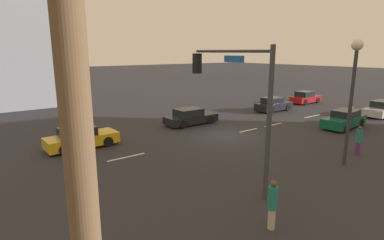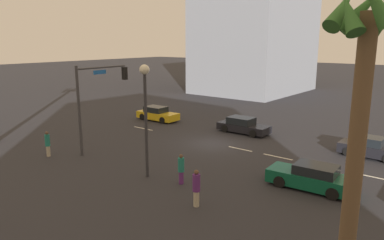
{
  "view_description": "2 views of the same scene",
  "coord_description": "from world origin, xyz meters",
  "px_view_note": "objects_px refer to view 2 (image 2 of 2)",
  "views": [
    {
      "loc": [
        14.89,
        15.61,
        5.92
      ],
      "look_at": [
        2.44,
        -0.77,
        1.34
      ],
      "focal_mm": 28.8,
      "sensor_mm": 36.0,
      "label": 1
    },
    {
      "loc": [
        -15.57,
        22.2,
        7.8
      ],
      "look_at": [
        3.13,
        -1.29,
        1.2
      ],
      "focal_mm": 33.92,
      "sensor_mm": 36.0,
      "label": 2
    }
  ],
  "objects_px": {
    "car_0": "(370,148)",
    "car_2": "(311,177)",
    "pedestrian_0": "(48,143)",
    "pedestrian_2": "(181,168)",
    "palm_tree_0": "(363,77)",
    "car_1": "(157,114)",
    "building_1": "(256,23)",
    "streetlamp": "(145,100)",
    "car_4": "(243,126)",
    "traffic_signal": "(96,93)",
    "pedestrian_1": "(196,187)"
  },
  "relations": [
    {
      "from": "car_2",
      "to": "car_1",
      "type": "bearing_deg",
      "value": -21.62
    },
    {
      "from": "car_2",
      "to": "building_1",
      "type": "height_order",
      "value": "building_1"
    },
    {
      "from": "car_0",
      "to": "palm_tree_0",
      "type": "xyz_separation_m",
      "value": [
        -2.41,
        14.1,
        6.05
      ]
    },
    {
      "from": "car_0",
      "to": "palm_tree_0",
      "type": "relative_size",
      "value": 0.42
    },
    {
      "from": "car_0",
      "to": "pedestrian_0",
      "type": "xyz_separation_m",
      "value": [
        17.32,
        13.61,
        0.29
      ]
    },
    {
      "from": "pedestrian_1",
      "to": "palm_tree_0",
      "type": "height_order",
      "value": "palm_tree_0"
    },
    {
      "from": "traffic_signal",
      "to": "car_1",
      "type": "bearing_deg",
      "value": -69.49
    },
    {
      "from": "car_0",
      "to": "car_4",
      "type": "relative_size",
      "value": 0.91
    },
    {
      "from": "car_4",
      "to": "traffic_signal",
      "type": "bearing_deg",
      "value": 62.87
    },
    {
      "from": "car_1",
      "to": "pedestrian_2",
      "type": "xyz_separation_m",
      "value": [
        -12.51,
        11.12,
        0.27
      ]
    },
    {
      "from": "building_1",
      "to": "car_0",
      "type": "bearing_deg",
      "value": 133.25
    },
    {
      "from": "car_2",
      "to": "pedestrian_0",
      "type": "distance_m",
      "value": 17.2
    },
    {
      "from": "car_1",
      "to": "palm_tree_0",
      "type": "distance_m",
      "value": 26.49
    },
    {
      "from": "car_1",
      "to": "streetlamp",
      "type": "xyz_separation_m",
      "value": [
        -10.23,
        11.5,
        3.9
      ]
    },
    {
      "from": "pedestrian_0",
      "to": "pedestrian_1",
      "type": "xyz_separation_m",
      "value": [
        -12.67,
        -0.27,
        0.04
      ]
    },
    {
      "from": "pedestrian_1",
      "to": "building_1",
      "type": "relative_size",
      "value": 0.09
    },
    {
      "from": "car_4",
      "to": "pedestrian_2",
      "type": "bearing_deg",
      "value": 104.92
    },
    {
      "from": "car_0",
      "to": "pedestrian_2",
      "type": "distance_m",
      "value": 13.62
    },
    {
      "from": "car_0",
      "to": "pedestrian_1",
      "type": "bearing_deg",
      "value": 70.79
    },
    {
      "from": "car_0",
      "to": "car_2",
      "type": "relative_size",
      "value": 0.9
    },
    {
      "from": "car_1",
      "to": "building_1",
      "type": "xyz_separation_m",
      "value": [
        2.96,
        -24.85,
        9.83
      ]
    },
    {
      "from": "streetlamp",
      "to": "building_1",
      "type": "xyz_separation_m",
      "value": [
        13.2,
        -36.35,
        5.93
      ]
    },
    {
      "from": "pedestrian_0",
      "to": "pedestrian_2",
      "type": "distance_m",
      "value": 10.48
    },
    {
      "from": "streetlamp",
      "to": "pedestrian_0",
      "type": "bearing_deg",
      "value": 11.05
    },
    {
      "from": "traffic_signal",
      "to": "palm_tree_0",
      "type": "height_order",
      "value": "palm_tree_0"
    },
    {
      "from": "palm_tree_0",
      "to": "pedestrian_0",
      "type": "bearing_deg",
      "value": -1.41
    },
    {
      "from": "streetlamp",
      "to": "pedestrian_0",
      "type": "relative_size",
      "value": 3.7
    },
    {
      "from": "car_2",
      "to": "building_1",
      "type": "bearing_deg",
      "value": -56.39
    },
    {
      "from": "car_2",
      "to": "pedestrian_2",
      "type": "distance_m",
      "value": 7.03
    },
    {
      "from": "streetlamp",
      "to": "pedestrian_2",
      "type": "height_order",
      "value": "streetlamp"
    },
    {
      "from": "pedestrian_0",
      "to": "pedestrian_2",
      "type": "bearing_deg",
      "value": -169.28
    },
    {
      "from": "car_0",
      "to": "pedestrian_1",
      "type": "distance_m",
      "value": 14.13
    },
    {
      "from": "car_0",
      "to": "traffic_signal",
      "type": "relative_size",
      "value": 0.66
    },
    {
      "from": "palm_tree_0",
      "to": "pedestrian_2",
      "type": "bearing_deg",
      "value": -14.47
    },
    {
      "from": "traffic_signal",
      "to": "pedestrian_2",
      "type": "bearing_deg",
      "value": 172.33
    },
    {
      "from": "car_1",
      "to": "car_4",
      "type": "xyz_separation_m",
      "value": [
        -9.29,
        -0.94,
        -0.01
      ]
    },
    {
      "from": "car_4",
      "to": "streetlamp",
      "type": "height_order",
      "value": "streetlamp"
    },
    {
      "from": "car_0",
      "to": "pedestrian_0",
      "type": "distance_m",
      "value": 22.03
    },
    {
      "from": "car_0",
      "to": "palm_tree_0",
      "type": "bearing_deg",
      "value": 99.71
    },
    {
      "from": "building_1",
      "to": "pedestrian_2",
      "type": "bearing_deg",
      "value": 113.75
    },
    {
      "from": "car_4",
      "to": "streetlamp",
      "type": "xyz_separation_m",
      "value": [
        -0.94,
        12.45,
        3.91
      ]
    },
    {
      "from": "car_1",
      "to": "pedestrian_1",
      "type": "distance_m",
      "value": 19.63
    },
    {
      "from": "car_0",
      "to": "building_1",
      "type": "distance_m",
      "value": 34.54
    },
    {
      "from": "palm_tree_0",
      "to": "building_1",
      "type": "xyz_separation_m",
      "value": [
        24.9,
        -38.41,
        3.77
      ]
    },
    {
      "from": "streetlamp",
      "to": "pedestrian_1",
      "type": "relative_size",
      "value": 3.53
    },
    {
      "from": "traffic_signal",
      "to": "pedestrian_2",
      "type": "relative_size",
      "value": 3.61
    },
    {
      "from": "pedestrian_2",
      "to": "palm_tree_0",
      "type": "relative_size",
      "value": 0.18
    },
    {
      "from": "car_1",
      "to": "streetlamp",
      "type": "relative_size",
      "value": 0.67
    },
    {
      "from": "pedestrian_1",
      "to": "building_1",
      "type": "bearing_deg",
      "value": -64.64
    },
    {
      "from": "car_2",
      "to": "streetlamp",
      "type": "xyz_separation_m",
      "value": [
        8.17,
        4.21,
        3.89
      ]
    }
  ]
}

